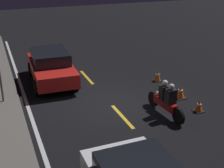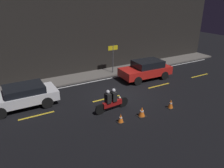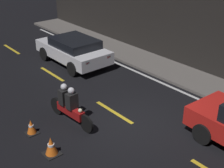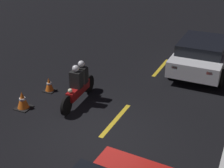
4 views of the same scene
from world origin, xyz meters
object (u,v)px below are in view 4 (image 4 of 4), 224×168
(sedan_white, at_px, (203,53))
(traffic_cone_near, at_px, (49,85))
(traffic_cone_mid, at_px, (23,100))
(motorcycle, at_px, (79,84))

(sedan_white, height_order, traffic_cone_near, sedan_white)
(sedan_white, height_order, traffic_cone_mid, sedan_white)
(motorcycle, relative_size, traffic_cone_mid, 3.85)
(sedan_white, xyz_separation_m, motorcycle, (4.43, -3.12, -0.10))
(sedan_white, bearing_deg, traffic_cone_near, 132.94)
(motorcycle, distance_m, traffic_cone_mid, 1.86)
(traffic_cone_near, height_order, traffic_cone_mid, traffic_cone_mid)
(sedan_white, distance_m, motorcycle, 5.42)
(sedan_white, relative_size, motorcycle, 1.84)
(traffic_cone_near, distance_m, traffic_cone_mid, 1.36)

